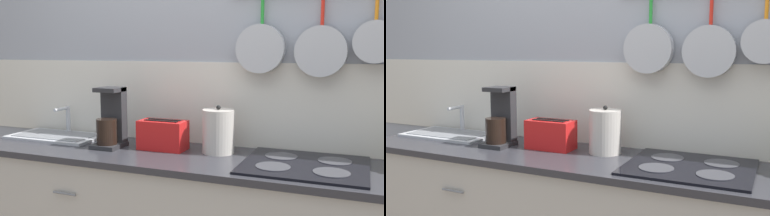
# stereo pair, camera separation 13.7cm
# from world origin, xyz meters

# --- Properties ---
(wall_back) EXTENTS (7.20, 0.16, 2.60)m
(wall_back) POSITION_xyz_m (0.01, 0.33, 1.28)
(wall_back) COLOR #999EA8
(wall_back) RESTS_ON ground_plane
(countertop) EXTENTS (2.75, 0.58, 0.03)m
(countertop) POSITION_xyz_m (0.00, 0.00, 0.89)
(countertop) COLOR #2D2D33
(countertop) RESTS_ON cabinet_base
(sink_basin) EXTENTS (0.58, 0.32, 0.18)m
(sink_basin) POSITION_xyz_m (-1.04, 0.12, 0.92)
(sink_basin) COLOR #B7BABF
(sink_basin) RESTS_ON countertop
(coffee_maker) EXTENTS (0.15, 0.18, 0.34)m
(coffee_maker) POSITION_xyz_m (-0.58, 0.02, 1.05)
(coffee_maker) COLOR #262628
(coffee_maker) RESTS_ON countertop
(toaster) EXTENTS (0.28, 0.14, 0.17)m
(toaster) POSITION_xyz_m (-0.28, 0.08, 0.99)
(toaster) COLOR red
(toaster) RESTS_ON countertop
(kettle) EXTENTS (0.17, 0.17, 0.26)m
(kettle) POSITION_xyz_m (0.03, 0.12, 1.03)
(kettle) COLOR beige
(kettle) RESTS_ON countertop
(cooktop) EXTENTS (0.58, 0.52, 0.01)m
(cooktop) POSITION_xyz_m (0.50, 0.01, 0.92)
(cooktop) COLOR black
(cooktop) RESTS_ON countertop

